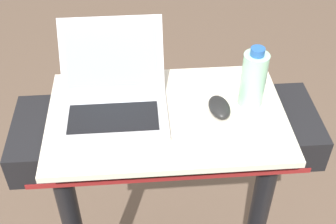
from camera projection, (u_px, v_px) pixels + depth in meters
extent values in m
cylinder|color=black|center=(256.00, 224.00, 1.69)|extent=(0.07, 0.07, 0.90)
cube|color=black|center=(167.00, 132.00, 1.34)|extent=(0.90, 0.28, 0.11)
cube|color=#0C3F19|center=(171.00, 168.00, 1.23)|extent=(0.24, 0.01, 0.06)
cube|color=maroon|center=(171.00, 179.00, 1.26)|extent=(0.81, 0.00, 0.02)
cube|color=beige|center=(167.00, 116.00, 1.30)|extent=(0.69, 0.43, 0.02)
cube|color=#B7B7BC|center=(114.00, 116.00, 1.27)|extent=(0.31, 0.22, 0.02)
cube|color=black|center=(113.00, 117.00, 1.25)|extent=(0.25, 0.12, 0.00)
cube|color=#B7B7BC|center=(112.00, 54.00, 1.32)|extent=(0.31, 0.11, 0.19)
cube|color=#8CCCF2|center=(112.00, 54.00, 1.32)|extent=(0.27, 0.09, 0.17)
ellipsoid|color=black|center=(219.00, 107.00, 1.29)|extent=(0.07, 0.11, 0.03)
cylinder|color=#9EDBB2|center=(253.00, 80.00, 1.27)|extent=(0.07, 0.07, 0.17)
cylinder|color=#2659A5|center=(258.00, 52.00, 1.21)|extent=(0.04, 0.04, 0.02)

